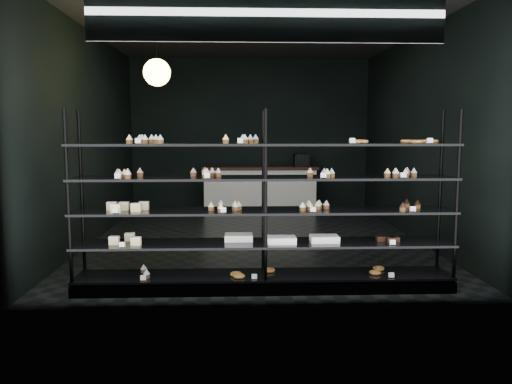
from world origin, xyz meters
TOP-DOWN VIEW (x-y plane):
  - room at (0.00, 0.00)m, footprint 5.01×6.01m
  - display_shelf at (-0.01, -2.45)m, footprint 4.00×0.50m
  - signage at (0.00, -2.93)m, footprint 3.30×0.05m
  - pendant_lamp at (-1.32, -0.97)m, footprint 0.35×0.35m
  - service_counter at (0.20, 2.50)m, footprint 2.33×0.65m

SIDE VIEW (x-z plane):
  - service_counter at x=0.20m, z-range -0.11..1.12m
  - display_shelf at x=-0.01m, z-range -0.33..1.58m
  - room at x=0.00m, z-range 0.00..3.20m
  - pendant_lamp at x=-1.32m, z-range 2.00..2.90m
  - signage at x=0.00m, z-range 2.50..3.00m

